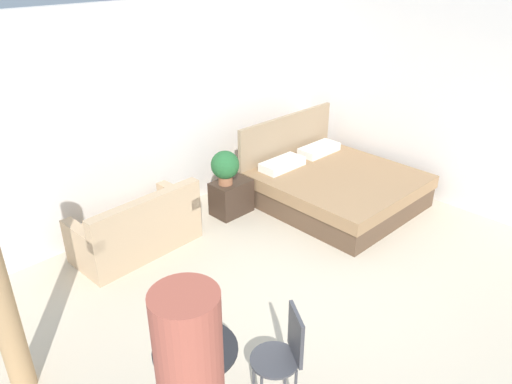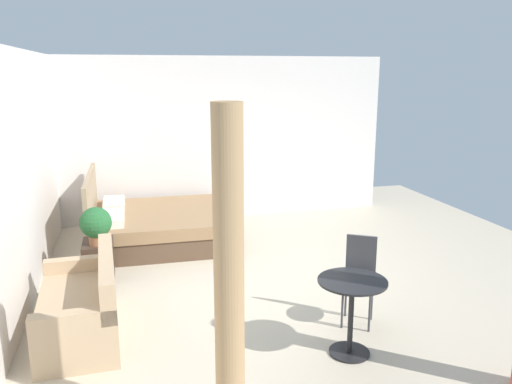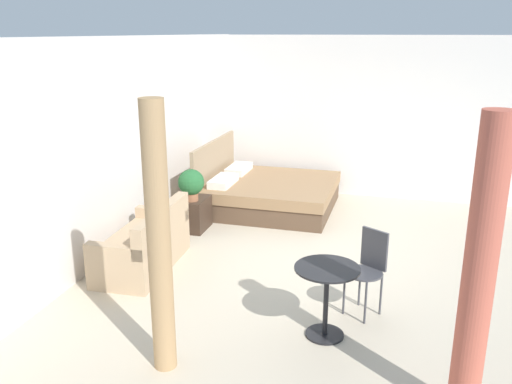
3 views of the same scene
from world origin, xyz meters
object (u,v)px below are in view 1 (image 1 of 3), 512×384
(bed, at_px, (334,186))
(couch, at_px, (137,230))
(potted_plant, at_px, (225,166))
(nightstand, at_px, (231,197))
(balcony_table, at_px, (197,371))
(cafe_chair_near_window, at_px, (285,351))

(bed, distance_m, couch, 2.88)
(bed, xyz_separation_m, potted_plant, (-1.37, 0.82, 0.48))
(nightstand, height_order, balcony_table, balcony_table)
(potted_plant, distance_m, balcony_table, 3.32)
(bed, bearing_deg, couch, 161.46)
(balcony_table, bearing_deg, potted_plant, 44.72)
(nightstand, relative_size, potted_plant, 1.15)
(bed, height_order, couch, bed)
(potted_plant, bearing_deg, couch, 175.76)
(bed, distance_m, cafe_chair_near_window, 3.67)
(balcony_table, bearing_deg, couch, 67.79)
(nightstand, bearing_deg, couch, 176.17)
(bed, distance_m, balcony_table, 4.03)
(balcony_table, height_order, cafe_chair_near_window, cafe_chair_near_window)
(nightstand, height_order, potted_plant, potted_plant)
(cafe_chair_near_window, bearing_deg, couch, 81.78)
(nightstand, xyz_separation_m, balcony_table, (-2.45, -2.33, 0.27))
(couch, xyz_separation_m, cafe_chair_near_window, (-0.40, -2.79, 0.27))
(bed, height_order, nightstand, bed)
(bed, distance_m, potted_plant, 1.67)
(potted_plant, bearing_deg, bed, -30.73)
(balcony_table, distance_m, cafe_chair_near_window, 0.69)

